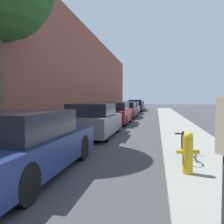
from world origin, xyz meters
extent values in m
plane|color=#3D3D3F|center=(0.00, 16.00, 0.00)|extent=(120.00, 120.00, 0.00)
cube|color=gray|center=(-2.90, 16.00, 0.06)|extent=(2.00, 52.00, 0.12)
cube|color=gray|center=(2.90, 16.00, 0.06)|extent=(2.00, 52.00, 0.12)
cube|color=brown|center=(-4.25, 16.00, 3.71)|extent=(0.70, 52.00, 7.42)
cylinder|color=black|center=(-1.72, 7.83, 0.32)|extent=(0.22, 0.65, 0.65)
cylinder|color=black|center=(-0.20, 7.83, 0.32)|extent=(0.22, 0.65, 0.65)
cylinder|color=black|center=(-0.20, 5.10, 0.32)|extent=(0.22, 0.65, 0.65)
cube|color=navy|center=(-0.96, 6.46, 0.49)|extent=(1.72, 4.41, 0.62)
cube|color=black|center=(-0.96, 6.29, 1.06)|extent=(1.52, 2.29, 0.53)
cylinder|color=black|center=(-1.76, 13.07, 0.30)|extent=(0.22, 0.61, 0.61)
cylinder|color=black|center=(-0.12, 13.07, 0.30)|extent=(0.22, 0.61, 0.61)
cylinder|color=black|center=(-1.76, 10.54, 0.30)|extent=(0.22, 0.61, 0.61)
cylinder|color=black|center=(-0.12, 10.54, 0.30)|extent=(0.22, 0.61, 0.61)
cube|color=slate|center=(-0.94, 11.80, 0.52)|extent=(1.86, 4.07, 0.71)
cube|color=black|center=(-0.94, 11.64, 1.13)|extent=(1.64, 2.12, 0.51)
cylinder|color=black|center=(-1.60, 18.14, 0.33)|extent=(0.22, 0.67, 0.67)
cylinder|color=black|center=(-0.08, 18.14, 0.33)|extent=(0.22, 0.67, 0.67)
cylinder|color=black|center=(-1.60, 15.57, 0.33)|extent=(0.22, 0.67, 0.67)
cylinder|color=black|center=(-0.08, 15.57, 0.33)|extent=(0.22, 0.67, 0.67)
cube|color=maroon|center=(-0.84, 16.86, 0.54)|extent=(1.73, 4.14, 0.72)
cube|color=black|center=(-0.84, 16.69, 1.13)|extent=(1.52, 2.15, 0.45)
cylinder|color=black|center=(-1.56, 23.75, 0.36)|extent=(0.22, 0.72, 0.72)
cylinder|color=black|center=(-0.08, 23.75, 0.36)|extent=(0.22, 0.72, 0.72)
cylinder|color=black|center=(-1.56, 20.91, 0.36)|extent=(0.22, 0.72, 0.72)
cylinder|color=black|center=(-0.08, 20.91, 0.36)|extent=(0.22, 0.72, 0.72)
cube|color=maroon|center=(-0.82, 22.33, 0.52)|extent=(1.68, 4.57, 0.65)
cube|color=black|center=(-0.82, 22.15, 1.08)|extent=(1.48, 2.38, 0.47)
cylinder|color=black|center=(-1.73, 28.74, 0.32)|extent=(0.22, 0.64, 0.64)
cylinder|color=black|center=(-0.22, 28.74, 0.32)|extent=(0.22, 0.64, 0.64)
cylinder|color=black|center=(-1.73, 26.25, 0.32)|extent=(0.22, 0.64, 0.64)
cylinder|color=black|center=(-0.22, 26.25, 0.32)|extent=(0.22, 0.64, 0.64)
cube|color=silver|center=(-0.97, 27.50, 0.48)|extent=(1.71, 4.02, 0.61)
cube|color=black|center=(-0.97, 27.33, 1.06)|extent=(1.51, 2.09, 0.55)
cylinder|color=black|center=(-1.73, 34.22, 0.35)|extent=(0.22, 0.71, 0.71)
cylinder|color=black|center=(-0.11, 34.22, 0.35)|extent=(0.22, 0.71, 0.71)
cylinder|color=black|center=(-1.73, 31.74, 0.35)|extent=(0.22, 0.71, 0.71)
cylinder|color=black|center=(-0.11, 31.74, 0.35)|extent=(0.22, 0.71, 0.71)
cube|color=black|center=(-0.92, 32.98, 0.55)|extent=(1.84, 3.99, 0.70)
cube|color=black|center=(-0.92, 32.82, 1.19)|extent=(1.62, 2.07, 0.58)
cylinder|color=black|center=(-1.66, 39.32, 0.33)|extent=(0.22, 0.67, 0.67)
cylinder|color=black|center=(-0.11, 39.32, 0.33)|extent=(0.22, 0.67, 0.67)
cylinder|color=black|center=(-1.66, 36.61, 0.33)|extent=(0.22, 0.67, 0.67)
cylinder|color=black|center=(-0.11, 36.61, 0.33)|extent=(0.22, 0.67, 0.67)
cube|color=silver|center=(-0.89, 37.96, 0.49)|extent=(1.76, 4.37, 0.61)
cube|color=black|center=(-0.89, 37.79, 1.02)|extent=(1.55, 2.27, 0.45)
cylinder|color=gold|center=(2.32, 6.73, 0.46)|extent=(0.20, 0.20, 0.69)
sphere|color=gold|center=(2.32, 6.73, 0.84)|extent=(0.19, 0.19, 0.19)
cylinder|color=gold|center=(2.17, 6.73, 0.55)|extent=(0.13, 0.08, 0.08)
cylinder|color=gold|center=(2.47, 6.73, 0.55)|extent=(0.13, 0.08, 0.08)
torus|color=black|center=(2.41, 8.46, 0.42)|extent=(0.04, 0.61, 0.61)
torus|color=black|center=(2.42, 7.57, 0.42)|extent=(0.04, 0.61, 0.61)
cube|color=black|center=(2.41, 8.01, 0.56)|extent=(0.04, 0.74, 0.04)
cylinder|color=black|center=(2.41, 7.85, 0.65)|extent=(0.04, 0.04, 0.17)
cube|color=black|center=(2.41, 8.39, 0.67)|extent=(0.44, 0.04, 0.04)
camera|label=1|loc=(1.71, 1.91, 1.57)|focal=38.55mm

